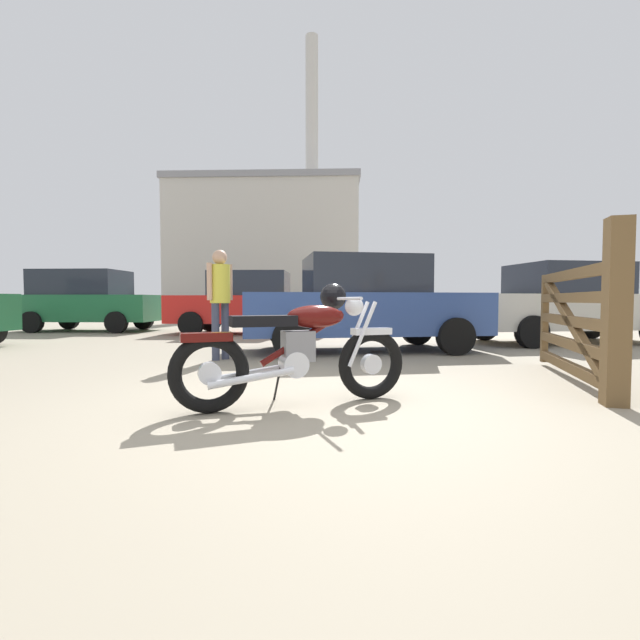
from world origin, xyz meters
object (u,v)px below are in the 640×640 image
at_px(bystander, 222,293).
at_px(dark_sedan_left, 364,304).
at_px(timber_gate, 582,319).
at_px(blue_hatchback_right, 252,303).
at_px(white_estate_far, 567,303).
at_px(vintage_motorcycle, 302,348).
at_px(silver_sedan_mid, 90,300).

height_order(bystander, dark_sedan_left, dark_sedan_left).
xyz_separation_m(timber_gate, blue_hatchback_right, (-4.62, 7.19, 0.13)).
height_order(dark_sedan_left, white_estate_far, same).
relative_size(vintage_motorcycle, white_estate_far, 0.45).
bearing_deg(bystander, white_estate_far, 61.07).
bearing_deg(blue_hatchback_right, bystander, -84.05).
xyz_separation_m(vintage_motorcycle, white_estate_far, (5.36, 5.49, 0.34)).
xyz_separation_m(timber_gate, bystander, (-4.25, 2.00, 0.32)).
distance_m(bystander, silver_sedan_mid, 8.18).
xyz_separation_m(timber_gate, white_estate_far, (2.45, 4.65, 0.13)).
height_order(blue_hatchback_right, dark_sedan_left, same).
distance_m(vintage_motorcycle, white_estate_far, 7.68).
bearing_deg(white_estate_far, dark_sedan_left, -170.66).
relative_size(dark_sedan_left, white_estate_far, 1.00).
distance_m(timber_gate, white_estate_far, 5.26).
xyz_separation_m(bystander, white_estate_far, (6.71, 2.65, -0.18)).
relative_size(bystander, blue_hatchback_right, 0.39).
height_order(vintage_motorcycle, silver_sedan_mid, silver_sedan_mid).
bearing_deg(vintage_motorcycle, dark_sedan_left, 56.41).
relative_size(timber_gate, dark_sedan_left, 0.56).
distance_m(blue_hatchback_right, white_estate_far, 7.51).
distance_m(timber_gate, silver_sedan_mid, 12.61).
height_order(bystander, blue_hatchback_right, blue_hatchback_right).
relative_size(vintage_motorcycle, blue_hatchback_right, 0.47).
bearing_deg(silver_sedan_mid, vintage_motorcycle, -50.72).
height_order(vintage_motorcycle, bystander, bystander).
bearing_deg(white_estate_far, vintage_motorcycle, -143.17).
bearing_deg(dark_sedan_left, white_estate_far, -170.62).
relative_size(bystander, dark_sedan_left, 0.38).
xyz_separation_m(timber_gate, dark_sedan_left, (-1.97, 3.20, 0.13)).
distance_m(bystander, blue_hatchback_right, 5.20).
xyz_separation_m(vintage_motorcycle, silver_sedan_mid, (-6.66, 9.06, 0.43)).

